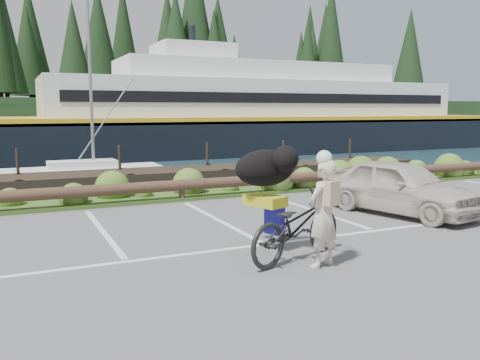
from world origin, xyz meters
The scene contains 8 objects.
ground centered at (0.00, 0.00, 0.00)m, with size 72.00×72.00×0.00m, color #515153.
harbor_backdrop centered at (0.38, 78.52, 0.00)m, with size 170.00×160.00×30.00m.
vegetation_strip centered at (0.00, 5.30, 0.05)m, with size 34.00×1.60×0.10m, color #3D5B21.
log_rail centered at (0.00, 4.60, 0.00)m, with size 32.00×0.30×0.60m, color #443021, non-canonical shape.
bicycle centered at (0.05, -1.46, 0.59)m, with size 0.78×2.25×1.18m, color black.
cyclist centered at (0.23, -1.95, 0.87)m, with size 0.64×0.42×1.75m, color beige.
dog centered at (-0.21, -0.78, 1.51)m, with size 1.13×0.55×0.65m, color black.
parked_car centered at (4.30, 0.78, 0.67)m, with size 1.57×3.91×1.33m, color beige.
Camera 1 is at (-4.29, -8.65, 2.54)m, focal length 38.00 mm.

